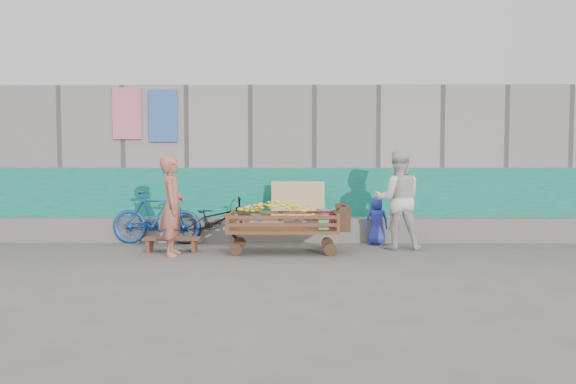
{
  "coord_description": "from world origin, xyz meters",
  "views": [
    {
      "loc": [
        0.18,
        -7.37,
        1.45
      ],
      "look_at": [
        0.12,
        1.2,
        1.0
      ],
      "focal_mm": 32.0,
      "sensor_mm": 36.0,
      "label": 1
    }
  ],
  "objects_px": {
    "banana_cart": "(281,218)",
    "bicycle_dark": "(216,221)",
    "vendor_man": "(172,206)",
    "bicycle_blue": "(156,217)",
    "bench": "(172,241)",
    "child": "(377,221)",
    "woman": "(398,200)"
  },
  "relations": [
    {
      "from": "banana_cart",
      "to": "bicycle_dark",
      "type": "xyz_separation_m",
      "value": [
        -1.23,
        0.93,
        -0.15
      ]
    },
    {
      "from": "bench",
      "to": "banana_cart",
      "type": "bearing_deg",
      "value": -1.4
    },
    {
      "from": "woman",
      "to": "bicycle_blue",
      "type": "xyz_separation_m",
      "value": [
        -4.32,
        0.53,
        -0.37
      ]
    },
    {
      "from": "bench",
      "to": "woman",
      "type": "height_order",
      "value": "woman"
    },
    {
      "from": "vendor_man",
      "to": "woman",
      "type": "relative_size",
      "value": 0.93
    },
    {
      "from": "banana_cart",
      "to": "woman",
      "type": "xyz_separation_m",
      "value": [
        2.01,
        0.35,
        0.28
      ]
    },
    {
      "from": "banana_cart",
      "to": "bench",
      "type": "distance_m",
      "value": 1.88
    },
    {
      "from": "child",
      "to": "bicycle_dark",
      "type": "relative_size",
      "value": 0.54
    },
    {
      "from": "vendor_man",
      "to": "woman",
      "type": "bearing_deg",
      "value": -86.63
    },
    {
      "from": "banana_cart",
      "to": "bench",
      "type": "relative_size",
      "value": 2.11
    },
    {
      "from": "vendor_man",
      "to": "bicycle_blue",
      "type": "xyz_separation_m",
      "value": [
        -0.57,
        1.21,
        -0.31
      ]
    },
    {
      "from": "banana_cart",
      "to": "child",
      "type": "distance_m",
      "value": 1.91
    },
    {
      "from": "child",
      "to": "bicycle_blue",
      "type": "height_order",
      "value": "bicycle_blue"
    },
    {
      "from": "woman",
      "to": "bicycle_blue",
      "type": "relative_size",
      "value": 1.05
    },
    {
      "from": "banana_cart",
      "to": "woman",
      "type": "relative_size",
      "value": 1.16
    },
    {
      "from": "banana_cart",
      "to": "vendor_man",
      "type": "height_order",
      "value": "vendor_man"
    },
    {
      "from": "child",
      "to": "bicycle_dark",
      "type": "bearing_deg",
      "value": -5.57
    },
    {
      "from": "child",
      "to": "bicycle_dark",
      "type": "xyz_separation_m",
      "value": [
        -2.95,
        0.13,
        -0.01
      ]
    },
    {
      "from": "vendor_man",
      "to": "bicycle_dark",
      "type": "bearing_deg",
      "value": -29.08
    },
    {
      "from": "woman",
      "to": "child",
      "type": "distance_m",
      "value": 0.68
    },
    {
      "from": "bench",
      "to": "bicycle_blue",
      "type": "xyz_separation_m",
      "value": [
        -0.48,
        0.84,
        0.32
      ]
    },
    {
      "from": "vendor_man",
      "to": "bicycle_blue",
      "type": "bearing_deg",
      "value": 18.46
    },
    {
      "from": "bicycle_blue",
      "to": "bench",
      "type": "bearing_deg",
      "value": -147.67
    },
    {
      "from": "bicycle_blue",
      "to": "woman",
      "type": "bearing_deg",
      "value": -94.46
    },
    {
      "from": "bicycle_blue",
      "to": "bicycle_dark",
      "type": "bearing_deg",
      "value": -84.94
    },
    {
      "from": "child",
      "to": "bicycle_dark",
      "type": "distance_m",
      "value": 2.95
    },
    {
      "from": "child",
      "to": "bicycle_blue",
      "type": "distance_m",
      "value": 4.03
    },
    {
      "from": "vendor_man",
      "to": "child",
      "type": "height_order",
      "value": "vendor_man"
    },
    {
      "from": "vendor_man",
      "to": "bicycle_dark",
      "type": "relative_size",
      "value": 0.98
    },
    {
      "from": "vendor_man",
      "to": "banana_cart",
      "type": "bearing_deg",
      "value": -86.26
    },
    {
      "from": "banana_cart",
      "to": "bench",
      "type": "height_order",
      "value": "banana_cart"
    },
    {
      "from": "banana_cart",
      "to": "bicycle_dark",
      "type": "height_order",
      "value": "bicycle_dark"
    }
  ]
}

